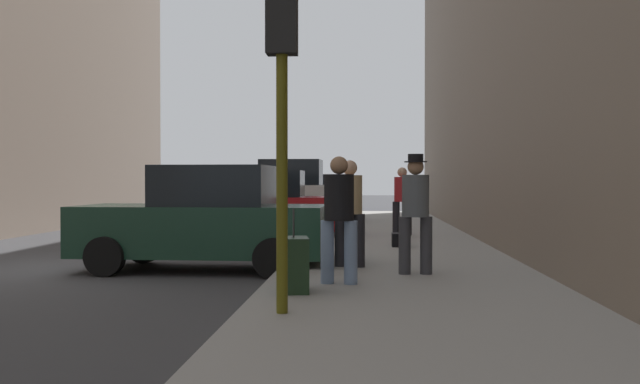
{
  "coord_description": "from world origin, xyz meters",
  "views": [
    {
      "loc": [
        5.37,
        -12.06,
        1.54
      ],
      "look_at": [
        4.37,
        3.58,
        1.28
      ],
      "focal_mm": 40.0,
      "sensor_mm": 36.0,
      "label": 1
    }
  ],
  "objects_px": {
    "pedestrian_in_red_jacket": "(402,197)",
    "pedestrian_in_tan_coat": "(350,207)",
    "fire_hydrant": "(327,224)",
    "rolling_suitcase": "(294,265)",
    "parked_gray_coupe": "(303,196)",
    "traffic_light": "(282,63)",
    "parked_blue_sedan": "(314,193)",
    "parked_red_hatchback": "(260,207)",
    "duffel_bag": "(399,240)",
    "parked_dark_green_sedan": "(206,221)",
    "parked_white_van": "(287,195)",
    "pedestrian_in_jeans": "(339,213)",
    "pedestrian_with_beanie": "(416,208)",
    "parked_silver_sedan": "(321,191)"
  },
  "relations": [
    {
      "from": "pedestrian_in_jeans",
      "to": "pedestrian_in_red_jacket",
      "type": "bearing_deg",
      "value": 81.44
    },
    {
      "from": "parked_dark_green_sedan",
      "to": "parked_red_hatchback",
      "type": "bearing_deg",
      "value": 90.0
    },
    {
      "from": "pedestrian_in_red_jacket",
      "to": "pedestrian_in_jeans",
      "type": "bearing_deg",
      "value": -98.56
    },
    {
      "from": "pedestrian_in_tan_coat",
      "to": "duffel_bag",
      "type": "bearing_deg",
      "value": 74.78
    },
    {
      "from": "pedestrian_in_jeans",
      "to": "duffel_bag",
      "type": "relative_size",
      "value": 3.89
    },
    {
      "from": "parked_gray_coupe",
      "to": "traffic_light",
      "type": "relative_size",
      "value": 1.17
    },
    {
      "from": "rolling_suitcase",
      "to": "parked_dark_green_sedan",
      "type": "bearing_deg",
      "value": 119.84
    },
    {
      "from": "parked_red_hatchback",
      "to": "pedestrian_in_red_jacket",
      "type": "xyz_separation_m",
      "value": [
        3.64,
        -0.32,
        0.26
      ]
    },
    {
      "from": "fire_hydrant",
      "to": "rolling_suitcase",
      "type": "xyz_separation_m",
      "value": [
        0.03,
        -8.02,
        -0.01
      ]
    },
    {
      "from": "parked_gray_coupe",
      "to": "pedestrian_in_red_jacket",
      "type": "bearing_deg",
      "value": -74.29
    },
    {
      "from": "parked_white_van",
      "to": "pedestrian_in_red_jacket",
      "type": "distance_m",
      "value": 7.51
    },
    {
      "from": "pedestrian_with_beanie",
      "to": "pedestrian_in_tan_coat",
      "type": "xyz_separation_m",
      "value": [
        -0.99,
        0.84,
        -0.03
      ]
    },
    {
      "from": "rolling_suitcase",
      "to": "pedestrian_with_beanie",
      "type": "bearing_deg",
      "value": 47.52
    },
    {
      "from": "parked_silver_sedan",
      "to": "pedestrian_in_tan_coat",
      "type": "distance_m",
      "value": 32.57
    },
    {
      "from": "pedestrian_in_red_jacket",
      "to": "duffel_bag",
      "type": "height_order",
      "value": "pedestrian_in_red_jacket"
    },
    {
      "from": "parked_red_hatchback",
      "to": "pedestrian_in_jeans",
      "type": "height_order",
      "value": "pedestrian_in_jeans"
    },
    {
      "from": "parked_white_van",
      "to": "pedestrian_in_tan_coat",
      "type": "relative_size",
      "value": 2.72
    },
    {
      "from": "rolling_suitcase",
      "to": "duffel_bag",
      "type": "distance_m",
      "value": 6.38
    },
    {
      "from": "pedestrian_with_beanie",
      "to": "parked_dark_green_sedan",
      "type": "bearing_deg",
      "value": 157.81
    },
    {
      "from": "traffic_light",
      "to": "pedestrian_in_red_jacket",
      "type": "height_order",
      "value": "traffic_light"
    },
    {
      "from": "traffic_light",
      "to": "pedestrian_in_tan_coat",
      "type": "height_order",
      "value": "traffic_light"
    },
    {
      "from": "pedestrian_with_beanie",
      "to": "pedestrian_in_jeans",
      "type": "bearing_deg",
      "value": -136.06
    },
    {
      "from": "parked_red_hatchback",
      "to": "pedestrian_with_beanie",
      "type": "xyz_separation_m",
      "value": [
        3.46,
        -7.73,
        0.29
      ]
    },
    {
      "from": "parked_blue_sedan",
      "to": "pedestrian_in_jeans",
      "type": "relative_size",
      "value": 2.49
    },
    {
      "from": "parked_dark_green_sedan",
      "to": "parked_gray_coupe",
      "type": "xyz_separation_m",
      "value": [
        0.0,
        18.95,
        0.0
      ]
    },
    {
      "from": "fire_hydrant",
      "to": "duffel_bag",
      "type": "xyz_separation_m",
      "value": [
        1.63,
        -1.86,
        -0.21
      ]
    },
    {
      "from": "pedestrian_in_jeans",
      "to": "pedestrian_in_tan_coat",
      "type": "height_order",
      "value": "same"
    },
    {
      "from": "fire_hydrant",
      "to": "duffel_bag",
      "type": "distance_m",
      "value": 2.48
    },
    {
      "from": "parked_dark_green_sedan",
      "to": "parked_white_van",
      "type": "height_order",
      "value": "parked_white_van"
    },
    {
      "from": "parked_white_van",
      "to": "duffel_bag",
      "type": "height_order",
      "value": "parked_white_van"
    },
    {
      "from": "pedestrian_in_red_jacket",
      "to": "pedestrian_in_tan_coat",
      "type": "height_order",
      "value": "same"
    },
    {
      "from": "parked_silver_sedan",
      "to": "fire_hydrant",
      "type": "distance_m",
      "value": 27.14
    },
    {
      "from": "parked_silver_sedan",
      "to": "pedestrian_in_tan_coat",
      "type": "bearing_deg",
      "value": -85.65
    },
    {
      "from": "parked_red_hatchback",
      "to": "parked_blue_sedan",
      "type": "bearing_deg",
      "value": 90.0
    },
    {
      "from": "parked_dark_green_sedan",
      "to": "duffel_bag",
      "type": "distance_m",
      "value": 4.58
    },
    {
      "from": "pedestrian_with_beanie",
      "to": "duffel_bag",
      "type": "height_order",
      "value": "pedestrian_with_beanie"
    },
    {
      "from": "traffic_light",
      "to": "duffel_bag",
      "type": "relative_size",
      "value": 8.18
    },
    {
      "from": "parked_white_van",
      "to": "fire_hydrant",
      "type": "bearing_deg",
      "value": -76.86
    },
    {
      "from": "parked_dark_green_sedan",
      "to": "traffic_light",
      "type": "distance_m",
      "value": 5.31
    },
    {
      "from": "parked_blue_sedan",
      "to": "duffel_bag",
      "type": "relative_size",
      "value": 9.67
    },
    {
      "from": "pedestrian_in_jeans",
      "to": "pedestrian_in_tan_coat",
      "type": "distance_m",
      "value": 1.9
    },
    {
      "from": "parked_dark_green_sedan",
      "to": "parked_gray_coupe",
      "type": "distance_m",
      "value": 18.95
    },
    {
      "from": "fire_hydrant",
      "to": "rolling_suitcase",
      "type": "bearing_deg",
      "value": -89.8
    },
    {
      "from": "fire_hydrant",
      "to": "pedestrian_in_red_jacket",
      "type": "relative_size",
      "value": 0.41
    },
    {
      "from": "fire_hydrant",
      "to": "rolling_suitcase",
      "type": "height_order",
      "value": "rolling_suitcase"
    },
    {
      "from": "parked_red_hatchback",
      "to": "parked_silver_sedan",
      "type": "distance_m",
      "value": 25.59
    },
    {
      "from": "parked_red_hatchback",
      "to": "pedestrian_in_jeans",
      "type": "distance_m",
      "value": 9.1
    },
    {
      "from": "pedestrian_in_jeans",
      "to": "pedestrian_with_beanie",
      "type": "height_order",
      "value": "pedestrian_with_beanie"
    },
    {
      "from": "fire_hydrant",
      "to": "pedestrian_in_tan_coat",
      "type": "relative_size",
      "value": 0.41
    },
    {
      "from": "parked_blue_sedan",
      "to": "fire_hydrant",
      "type": "height_order",
      "value": "parked_blue_sedan"
    }
  ]
}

